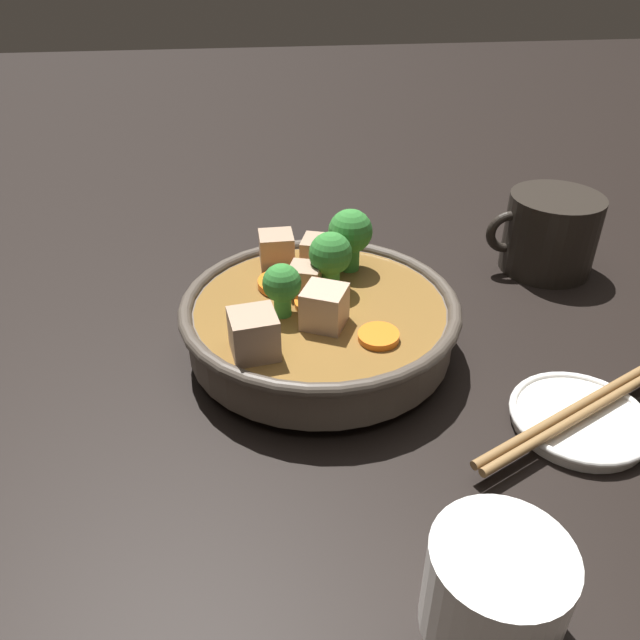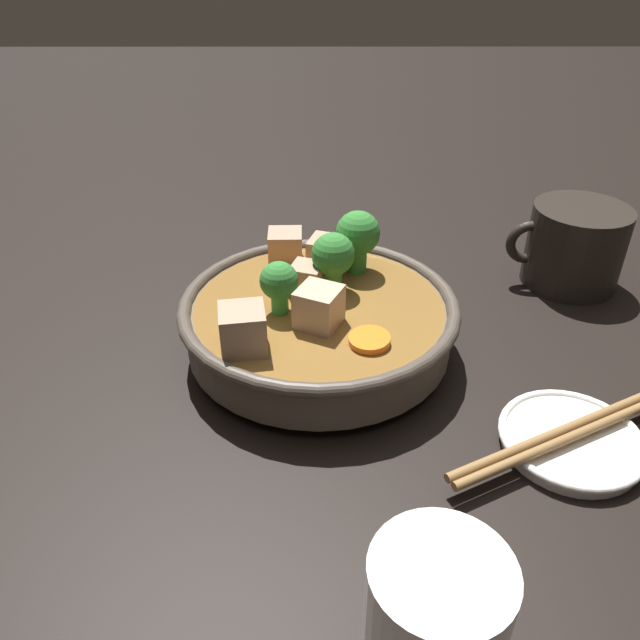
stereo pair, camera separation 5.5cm
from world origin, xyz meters
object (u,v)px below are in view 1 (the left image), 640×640
at_px(stirfry_bowl, 319,315).
at_px(side_saucer, 579,419).
at_px(chopsticks_pair, 582,409).
at_px(dark_mug, 549,233).
at_px(tea_cup, 495,589).

xyz_separation_m(stirfry_bowl, side_saucer, (-0.19, 0.12, -0.03)).
bearing_deg(side_saucer, chopsticks_pair, -123.69).
bearing_deg(dark_mug, side_saucer, 72.28).
height_order(stirfry_bowl, chopsticks_pair, stirfry_bowl).
distance_m(side_saucer, chopsticks_pair, 0.01).
bearing_deg(chopsticks_pair, side_saucer, 56.31).
relative_size(tea_cup, dark_mug, 0.63).
height_order(side_saucer, dark_mug, dark_mug).
xyz_separation_m(dark_mug, chopsticks_pair, (0.08, 0.25, -0.03)).
relative_size(stirfry_bowl, tea_cup, 3.17).
distance_m(stirfry_bowl, side_saucer, 0.23).
bearing_deg(stirfry_bowl, tea_cup, 102.92).
relative_size(side_saucer, chopsticks_pair, 0.52).
xyz_separation_m(side_saucer, tea_cup, (0.12, 0.15, 0.02)).
xyz_separation_m(stirfry_bowl, tea_cup, (-0.06, 0.27, -0.01)).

